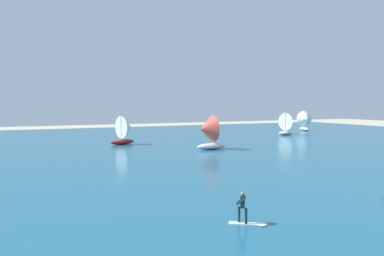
{
  "coord_description": "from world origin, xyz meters",
  "views": [
    {
      "loc": [
        -7.61,
        0.63,
        6.27
      ],
      "look_at": [
        0.82,
        18.68,
        4.94
      ],
      "focal_mm": 35.38,
      "sensor_mm": 36.0,
      "label": 1
    }
  ],
  "objects_px": {
    "kitesurfer": "(246,212)",
    "sailboat_outermost": "(208,132)",
    "sailboat_leading": "(125,130)",
    "sailboat_near_shore": "(288,123)",
    "sailboat_center_horizon": "(305,121)"
  },
  "relations": [
    {
      "from": "sailboat_leading",
      "to": "sailboat_near_shore",
      "type": "bearing_deg",
      "value": 5.42
    },
    {
      "from": "kitesurfer",
      "to": "sailboat_outermost",
      "type": "distance_m",
      "value": 30.99
    },
    {
      "from": "sailboat_leading",
      "to": "sailboat_center_horizon",
      "type": "bearing_deg",
      "value": 12.62
    },
    {
      "from": "kitesurfer",
      "to": "sailboat_outermost",
      "type": "height_order",
      "value": "sailboat_outermost"
    },
    {
      "from": "sailboat_center_horizon",
      "to": "sailboat_outermost",
      "type": "height_order",
      "value": "sailboat_outermost"
    },
    {
      "from": "sailboat_outermost",
      "to": "sailboat_leading",
      "type": "xyz_separation_m",
      "value": [
        -8.16,
        10.9,
        -0.15
      ]
    },
    {
      "from": "kitesurfer",
      "to": "sailboat_near_shore",
      "type": "relative_size",
      "value": 0.41
    },
    {
      "from": "sailboat_outermost",
      "to": "sailboat_leading",
      "type": "relative_size",
      "value": 1.07
    },
    {
      "from": "sailboat_outermost",
      "to": "sailboat_leading",
      "type": "distance_m",
      "value": 13.62
    },
    {
      "from": "sailboat_leading",
      "to": "kitesurfer",
      "type": "bearing_deg",
      "value": -96.24
    },
    {
      "from": "sailboat_center_horizon",
      "to": "sailboat_leading",
      "type": "height_order",
      "value": "sailboat_center_horizon"
    },
    {
      "from": "sailboat_near_shore",
      "to": "sailboat_outermost",
      "type": "distance_m",
      "value": 28.42
    },
    {
      "from": "sailboat_near_shore",
      "to": "sailboat_leading",
      "type": "height_order",
      "value": "sailboat_near_shore"
    },
    {
      "from": "sailboat_center_horizon",
      "to": "kitesurfer",
      "type": "bearing_deg",
      "value": -134.12
    },
    {
      "from": "kitesurfer",
      "to": "sailboat_center_horizon",
      "type": "bearing_deg",
      "value": 45.88
    }
  ]
}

